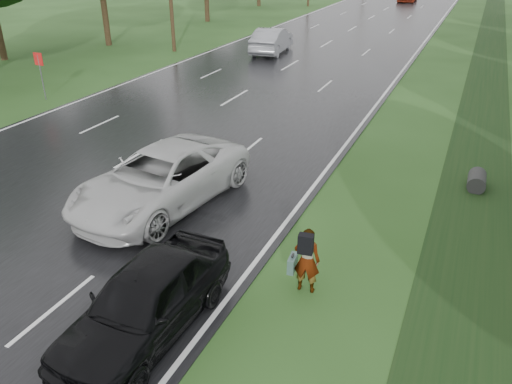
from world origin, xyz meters
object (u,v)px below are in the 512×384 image
Objects in this scene: pedestrian at (306,259)px; silver_sedan at (272,40)px; road_sign at (40,66)px; dark_sedan at (146,300)px; white_pickup at (161,178)px.

silver_sedan reaches higher than pedestrian.
road_sign reaches higher than dark_sedan.
silver_sedan reaches higher than white_pickup.
pedestrian is 26.50m from silver_sedan.
silver_sedan reaches higher than dark_sedan.
white_pickup reaches higher than dark_sedan.
silver_sedan is (-10.70, 24.25, 0.07)m from pedestrian.
silver_sedan is at bearing -72.36° from pedestrian.
pedestrian is 5.62m from white_pickup.
white_pickup reaches higher than pedestrian.
road_sign is 1.44× the size of pedestrian.
pedestrian is at bearing -28.80° from road_sign.
road_sign reaches higher than pedestrian.
road_sign is 16.24m from silver_sedan.
dark_sedan is (14.25, -11.73, -0.85)m from road_sign.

